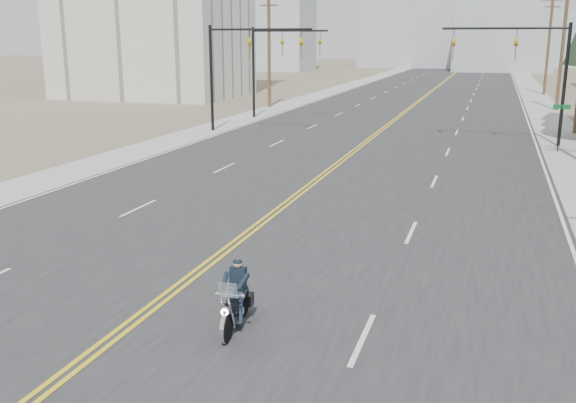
{
  "coord_description": "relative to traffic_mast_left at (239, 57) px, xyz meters",
  "views": [
    {
      "loc": [
        7.25,
        -8.13,
        6.1
      ],
      "look_at": [
        1.85,
        8.74,
        1.6
      ],
      "focal_mm": 40.0,
      "sensor_mm": 36.0,
      "label": 1
    }
  ],
  "objects": [
    {
      "name": "utility_pole_e",
      "position": [
        21.48,
        38.0,
        0.79
      ],
      "size": [
        2.2,
        0.3,
        11.0
      ],
      "color": "brown",
      "rests_on": "ground"
    },
    {
      "name": "traffic_mast_right",
      "position": [
        17.95,
        0.0,
        0.0
      ],
      "size": [
        7.1,
        0.26,
        7.0
      ],
      "color": "black",
      "rests_on": "ground"
    },
    {
      "name": "motorcyclist",
      "position": [
        11.23,
        -28.26,
        -4.19
      ],
      "size": [
        1.04,
        2.0,
        1.5
      ],
      "primitive_type": null,
      "rotation": [
        0.0,
        0.0,
        3.26
      ],
      "color": "black",
      "rests_on": "ground"
    },
    {
      "name": "haze_bldg_d",
      "position": [
        -3.02,
        108.0,
        8.06
      ],
      "size": [
        20.0,
        15.0,
        26.0
      ],
      "primitive_type": "cube",
      "color": "#ADB2B7",
      "rests_on": "ground"
    },
    {
      "name": "sidewalk_right",
      "position": [
        20.48,
        38.0,
        -4.93
      ],
      "size": [
        3.0,
        200.0,
        0.01
      ],
      "primitive_type": "cube",
      "color": "#A5A5A0",
      "rests_on": "ground"
    },
    {
      "name": "street_sign",
      "position": [
        19.78,
        -2.0,
        -3.13
      ],
      "size": [
        0.9,
        0.06,
        2.62
      ],
      "color": "black",
      "rests_on": "ground"
    },
    {
      "name": "haze_bldg_a",
      "position": [
        -26.02,
        83.0,
        6.06
      ],
      "size": [
        14.0,
        12.0,
        22.0
      ],
      "primitive_type": "cube",
      "color": "#B7BCC6",
      "rests_on": "ground"
    },
    {
      "name": "road",
      "position": [
        8.98,
        38.0,
        -4.93
      ],
      "size": [
        20.0,
        200.0,
        0.01
      ],
      "primitive_type": "cube",
      "color": "#303033",
      "rests_on": "ground"
    },
    {
      "name": "haze_bldg_b",
      "position": [
        16.98,
        93.0,
        2.06
      ],
      "size": [
        18.0,
        14.0,
        14.0
      ],
      "primitive_type": "cube",
      "color": "#ADB2B7",
      "rests_on": "ground"
    },
    {
      "name": "traffic_mast_far",
      "position": [
        -0.33,
        8.0,
        -0.06
      ],
      "size": [
        6.1,
        0.26,
        7.0
      ],
      "color": "black",
      "rests_on": "ground"
    },
    {
      "name": "utility_pole_d",
      "position": [
        21.48,
        21.0,
        1.05
      ],
      "size": [
        2.2,
        0.3,
        11.5
      ],
      "color": "brown",
      "rests_on": "ground"
    },
    {
      "name": "haze_bldg_f",
      "position": [
        -41.02,
        98.0,
        3.06
      ],
      "size": [
        12.0,
        12.0,
        16.0
      ],
      "primitive_type": "cube",
      "color": "#ADB2B7",
      "rests_on": "ground"
    },
    {
      "name": "traffic_mast_left",
      "position": [
        0.0,
        0.0,
        0.0
      ],
      "size": [
        7.1,
        0.26,
        7.0
      ],
      "color": "black",
      "rests_on": "ground"
    },
    {
      "name": "utility_pole_left",
      "position": [
        -3.52,
        16.0,
        0.54
      ],
      "size": [
        2.2,
        0.3,
        10.5
      ],
      "color": "brown",
      "rests_on": "ground"
    },
    {
      "name": "ground_plane",
      "position": [
        8.98,
        -32.0,
        -4.94
      ],
      "size": [
        400.0,
        400.0,
        0.0
      ],
      "primitive_type": "plane",
      "color": "#776D56",
      "rests_on": "ground"
    },
    {
      "name": "sidewalk_left",
      "position": [
        -2.52,
        38.0,
        -4.93
      ],
      "size": [
        3.0,
        200.0,
        0.01
      ],
      "primitive_type": "cube",
      "color": "#A5A5A0",
      "rests_on": "ground"
    }
  ]
}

